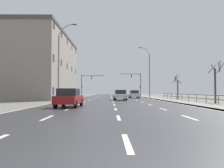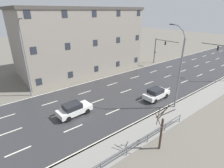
{
  "view_description": "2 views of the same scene",
  "coord_description": "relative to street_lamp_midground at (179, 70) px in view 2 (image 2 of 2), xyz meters",
  "views": [
    {
      "loc": [
        -0.44,
        -3.7,
        1.31
      ],
      "look_at": [
        0.08,
        45.09,
        2.97
      ],
      "focal_mm": 36.06,
      "sensor_mm": 36.0,
      "label": 1
    },
    {
      "loc": [
        18.17,
        22.77,
        11.66
      ],
      "look_at": [
        0.0,
        37.0,
        1.93
      ],
      "focal_mm": 28.04,
      "sensor_mm": 36.0,
      "label": 2
    }
  ],
  "objects": [
    {
      "name": "car_near_left",
      "position": [
        -6.31,
        -11.0,
        -4.25
      ],
      "size": [
        2.02,
        4.19,
        1.57
      ],
      "rotation": [
        0.0,
        0.0,
        0.06
      ],
      "color": "silver",
      "rests_on": "ground"
    },
    {
      "name": "traffic_signal_left",
      "position": [
        -14.17,
        14.69,
        -1.15
      ],
      "size": [
        6.02,
        0.36,
        5.81
      ],
      "color": "#38383A",
      "rests_on": "ground"
    },
    {
      "name": "brick_building",
      "position": [
        -22.18,
        -1.3,
        1.09
      ],
      "size": [
        12.23,
        24.23,
        12.28
      ],
      "color": "gray",
      "rests_on": "ground"
    },
    {
      "name": "car_far_left",
      "position": [
        -2.99,
        0.13,
        -4.25
      ],
      "size": [
        1.95,
        4.16,
        1.57
      ],
      "rotation": [
        0.0,
        0.0,
        0.03
      ],
      "color": "silver",
      "rests_on": "ground"
    },
    {
      "name": "street_lamp_midground",
      "position": [
        0.0,
        0.0,
        0.0
      ],
      "size": [
        2.26,
        0.24,
        10.29
      ],
      "color": "slate",
      "rests_on": "ground"
    },
    {
      "name": "street_lamp_left_bank",
      "position": [
        -14.9,
        -13.6,
        0.26
      ],
      "size": [
        2.62,
        0.24,
        10.89
      ],
      "color": "slate",
      "rests_on": "ground"
    },
    {
      "name": "ground_plane",
      "position": [
        -7.46,
        6.67,
        -5.12
      ],
      "size": [
        160.0,
        160.0,
        0.12
      ],
      "color": "#666056"
    },
    {
      "name": "road_asphalt_strip",
      "position": [
        -7.46,
        18.66,
        -5.05
      ],
      "size": [
        14.0,
        120.0,
        0.03
      ],
      "color": "#303033",
      "rests_on": "ground"
    },
    {
      "name": "bare_tree_mid",
      "position": [
        3.5,
        -7.43,
        -3.05
      ],
      "size": [
        1.31,
        1.33,
        4.4
      ],
      "color": "#423328",
      "rests_on": "ground"
    }
  ]
}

